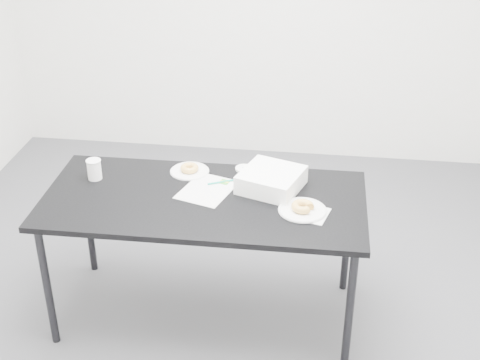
# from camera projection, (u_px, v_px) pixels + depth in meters

# --- Properties ---
(floor) EXTENTS (4.00, 4.00, 0.00)m
(floor) POSITION_uv_depth(u_px,v_px,m) (218.00, 298.00, 3.97)
(floor) COLOR #4D4D52
(floor) RESTS_ON ground
(table) EXTENTS (1.69, 0.80, 0.77)m
(table) POSITION_uv_depth(u_px,v_px,m) (204.00, 207.00, 3.52)
(table) COLOR black
(table) RESTS_ON floor
(scorecard) EXTENTS (0.33, 0.37, 0.00)m
(scorecard) POSITION_uv_depth(u_px,v_px,m) (207.00, 190.00, 3.56)
(scorecard) COLOR silver
(scorecard) RESTS_ON table
(logo_patch) EXTENTS (0.06, 0.06, 0.00)m
(logo_patch) POSITION_uv_depth(u_px,v_px,m) (225.00, 182.00, 3.63)
(logo_patch) COLOR green
(logo_patch) RESTS_ON scorecard
(pen) EXTENTS (0.14, 0.07, 0.01)m
(pen) POSITION_uv_depth(u_px,v_px,m) (221.00, 182.00, 3.62)
(pen) COLOR #0D947B
(pen) RESTS_ON scorecard
(napkin) EXTENTS (0.21, 0.21, 0.00)m
(napkin) POSITION_uv_depth(u_px,v_px,m) (310.00, 214.00, 3.35)
(napkin) COLOR silver
(napkin) RESTS_ON table
(plate_near) EXTENTS (0.25, 0.25, 0.01)m
(plate_near) POSITION_uv_depth(u_px,v_px,m) (302.00, 210.00, 3.37)
(plate_near) COLOR white
(plate_near) RESTS_ON napkin
(donut_near) EXTENTS (0.15, 0.15, 0.04)m
(donut_near) POSITION_uv_depth(u_px,v_px,m) (303.00, 206.00, 3.36)
(donut_near) COLOR gold
(donut_near) RESTS_ON plate_near
(plate_far) EXTENTS (0.22, 0.22, 0.01)m
(plate_far) POSITION_uv_depth(u_px,v_px,m) (190.00, 171.00, 3.74)
(plate_far) COLOR white
(plate_far) RESTS_ON table
(donut_far) EXTENTS (0.11, 0.11, 0.03)m
(donut_far) POSITION_uv_depth(u_px,v_px,m) (189.00, 168.00, 3.73)
(donut_far) COLOR gold
(donut_far) RESTS_ON plate_far
(coffee_cup) EXTENTS (0.08, 0.08, 0.11)m
(coffee_cup) POSITION_uv_depth(u_px,v_px,m) (94.00, 169.00, 3.64)
(coffee_cup) COLOR white
(coffee_cup) RESTS_ON table
(cup_lid) EXTENTS (0.10, 0.10, 0.01)m
(cup_lid) POSITION_uv_depth(u_px,v_px,m) (244.00, 169.00, 3.76)
(cup_lid) COLOR white
(cup_lid) RESTS_ON table
(bakery_box) EXTENTS (0.38, 0.38, 0.10)m
(bakery_box) POSITION_uv_depth(u_px,v_px,m) (271.00, 180.00, 3.55)
(bakery_box) COLOR white
(bakery_box) RESTS_ON table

